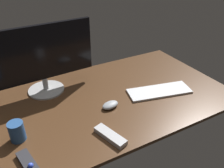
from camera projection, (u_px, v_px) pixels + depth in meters
desk at (111, 97)px, 141.01cm from camera, size 140.00×84.00×2.00cm
monitor at (41, 57)px, 134.15cm from camera, size 62.94×21.92×41.25cm
keyboard at (159, 91)px, 143.95cm from camera, size 40.78×22.12×1.22cm
computer_mouse at (110, 105)px, 130.08cm from camera, size 11.05×8.05×3.04cm
media_remote at (29, 165)px, 95.40cm from camera, size 7.91×17.72×3.72cm
tv_remote at (110, 136)px, 109.67cm from camera, size 9.92×18.25×2.43cm
coffee_mug at (17, 131)px, 106.99cm from camera, size 7.08×7.08×9.64cm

